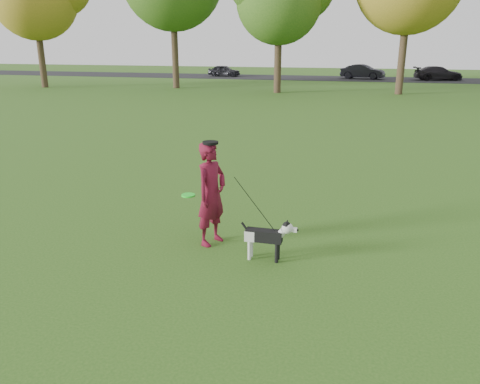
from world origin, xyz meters
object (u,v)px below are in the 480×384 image
(car_right, at_px, (438,73))
(dog, at_px, (268,235))
(man, at_px, (211,194))
(car_left, at_px, (224,71))
(car_mid, at_px, (363,72))

(car_right, bearing_deg, dog, 157.06)
(man, xyz_separation_m, car_left, (-11.52, 39.72, -0.30))
(car_left, relative_size, car_mid, 0.81)
(dog, relative_size, car_mid, 0.23)
(car_left, xyz_separation_m, car_right, (20.26, 0.00, 0.06))
(car_left, distance_m, car_right, 20.26)
(car_left, bearing_deg, car_right, -81.90)
(car_mid, bearing_deg, car_right, -76.03)
(man, distance_m, dog, 1.22)
(dog, xyz_separation_m, car_mid, (1.02, 40.14, 0.26))
(dog, bearing_deg, car_right, 79.17)
(man, height_order, car_mid, man)
(dog, height_order, car_right, car_right)
(man, height_order, dog, man)
(dog, relative_size, car_left, 0.28)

